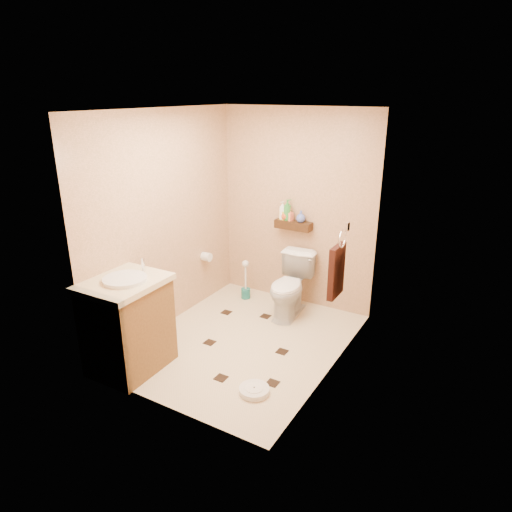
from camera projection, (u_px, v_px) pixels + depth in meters
The scene contains 20 objects.
ground at pixel (243, 342), 4.94m from camera, with size 2.50×2.50×0.00m, color beige.
wall_back at pixel (297, 209), 5.54m from camera, with size 2.00×0.04×2.40m, color tan.
wall_front at pixel (157, 278), 3.51m from camera, with size 2.00×0.04×2.40m, color tan.
wall_left at pixel (165, 222), 5.00m from camera, with size 0.04×2.50×2.40m, color tan.
wall_right at pixel (338, 253), 4.05m from camera, with size 0.04×2.50×2.40m, color tan.
ceiling at pixel (241, 109), 4.11m from camera, with size 2.00×2.50×0.02m, color white.
wall_shelf at pixel (293, 225), 5.54m from camera, with size 0.46×0.14×0.10m, color #38200F.
floor_accents at pixel (246, 344), 4.88m from camera, with size 1.28×1.41×0.01m.
toilet at pixel (290, 286), 5.42m from camera, with size 0.41×0.73×0.74m, color white.
vanity at pixel (128, 324), 4.33m from camera, with size 0.64×0.77×1.07m.
bathroom_scale at pixel (254, 390), 4.09m from camera, with size 0.32×0.32×0.06m.
toilet_brush at pixel (246, 285), 5.91m from camera, with size 0.12×0.12×0.52m.
towel_ring at pixel (337, 269), 4.38m from camera, with size 0.12×0.30×0.76m.
toilet_paper at pixel (206, 257), 5.70m from camera, with size 0.12×0.11×0.12m.
bottle_a at pixel (282, 211), 5.55m from camera, with size 0.09×0.09×0.22m, color white.
bottle_b at pixel (283, 213), 5.56m from camera, with size 0.07×0.07×0.16m, color gold.
bottle_c at pixel (286, 214), 5.54m from camera, with size 0.11×0.11×0.15m, color #CD4918.
bottle_d at pixel (287, 210), 5.51m from camera, with size 0.10×0.10×0.26m, color #2D8833.
bottle_e at pixel (290, 215), 5.52m from camera, with size 0.07×0.07×0.15m, color #FF7C54.
bottle_f at pixel (301, 216), 5.45m from camera, with size 0.11×0.11×0.14m, color #4D63C1.
Camera 1 is at (2.29, -3.66, 2.56)m, focal length 32.00 mm.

